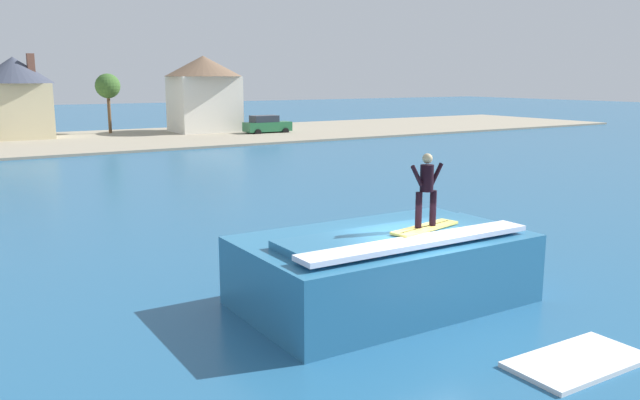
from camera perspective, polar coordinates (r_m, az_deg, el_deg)
ground_plane at (r=15.72m, az=8.17°, el=-9.57°), size 260.00×260.00×0.00m
wave_crest at (r=15.82m, az=5.65°, el=-5.99°), size 6.84×4.07×1.89m
surfboard at (r=15.56m, az=9.30°, el=-2.44°), size 2.14×0.94×0.06m
surfer at (r=15.35m, az=9.43°, el=1.22°), size 0.97×0.32×1.76m
shoreline_bank at (r=58.40m, az=-22.35°, el=4.72°), size 120.00×20.23×0.19m
car_far_shore at (r=63.04m, az=-4.75°, el=6.66°), size 4.58×2.08×1.86m
house_gabled_white at (r=65.16m, az=-10.25°, el=9.60°), size 7.57×7.57×7.56m
house_small_cottage at (r=62.83m, az=-25.38°, el=8.44°), size 6.63×6.63×7.51m
tree_tall_bare at (r=65.25m, az=-18.30°, el=9.51°), size 2.34×2.34×5.84m
whitewater_patch at (r=13.74m, az=21.89°, el=-13.13°), size 2.83×1.45×0.10m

